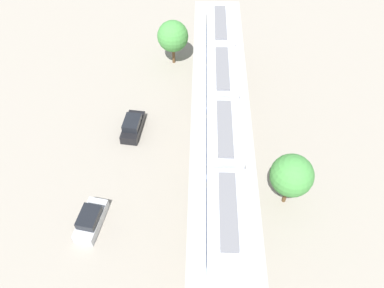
% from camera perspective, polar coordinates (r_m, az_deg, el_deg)
% --- Properties ---
extents(ground_plane, '(120.00, 120.00, 0.00)m').
position_cam_1_polar(ground_plane, '(40.25, 3.63, -1.98)').
color(ground_plane, gray).
extents(viaduct, '(5.20, 35.80, 7.15)m').
position_cam_1_polar(viaduct, '(36.03, 4.06, 3.59)').
color(viaduct, '#A8A59E').
rests_on(viaduct, ground).
extents(train, '(2.64, 27.45, 3.24)m').
position_cam_1_polar(train, '(32.53, 4.42, 4.95)').
color(train, silver).
rests_on(train, viaduct).
extents(parked_car_black, '(2.29, 4.38, 1.76)m').
position_cam_1_polar(parked_car_black, '(42.51, -8.60, 2.58)').
color(parked_car_black, black).
rests_on(parked_car_black, ground).
extents(parked_car_silver, '(2.53, 4.46, 1.76)m').
position_cam_1_polar(parked_car_silver, '(36.41, -14.50, -10.61)').
color(parked_car_silver, '#B2B5BA').
rests_on(parked_car_silver, ground).
extents(tree_near_viaduct, '(3.81, 3.81, 5.93)m').
position_cam_1_polar(tree_near_viaduct, '(34.93, 14.27, -4.46)').
color(tree_near_viaduct, brown).
rests_on(tree_near_viaduct, ground).
extents(tree_mid_lot, '(3.77, 3.77, 5.78)m').
position_cam_1_polar(tree_mid_lot, '(49.14, -2.81, 15.35)').
color(tree_mid_lot, brown).
rests_on(tree_mid_lot, ground).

